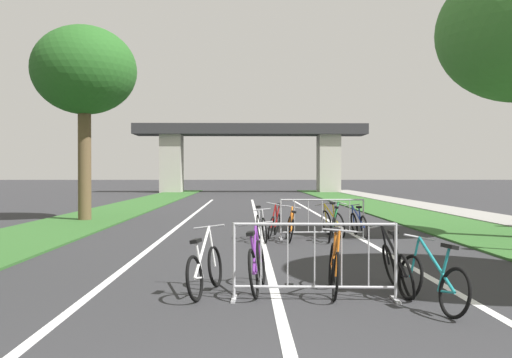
% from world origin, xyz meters
% --- Properties ---
extents(grass_verge_left, '(3.12, 57.44, 0.05)m').
position_xyz_m(grass_verge_left, '(-6.30, 23.50, 0.03)').
color(grass_verge_left, '#2D5B26').
rests_on(grass_verge_left, ground).
extents(grass_verge_right, '(3.12, 57.44, 0.05)m').
position_xyz_m(grass_verge_right, '(6.30, 23.50, 0.03)').
color(grass_verge_right, '#2D5B26').
rests_on(grass_verge_right, ground).
extents(sidewalk_path_right, '(2.07, 57.44, 0.08)m').
position_xyz_m(sidewalk_path_right, '(8.90, 23.50, 0.04)').
color(sidewalk_path_right, gray).
rests_on(sidewalk_path_right, ground).
extents(lane_stripe_center, '(0.14, 33.23, 0.01)m').
position_xyz_m(lane_stripe_center, '(0.00, 16.61, 0.00)').
color(lane_stripe_center, silver).
rests_on(lane_stripe_center, ground).
extents(lane_stripe_right_lane, '(0.14, 33.23, 0.01)m').
position_xyz_m(lane_stripe_right_lane, '(2.61, 16.61, 0.00)').
color(lane_stripe_right_lane, silver).
rests_on(lane_stripe_right_lane, ground).
extents(lane_stripe_left_lane, '(0.14, 33.23, 0.01)m').
position_xyz_m(lane_stripe_left_lane, '(-2.61, 16.61, 0.00)').
color(lane_stripe_left_lane, silver).
rests_on(lane_stripe_left_lane, ground).
extents(overpass_bridge, '(21.11, 3.37, 6.21)m').
position_xyz_m(overpass_bridge, '(0.00, 47.47, 4.43)').
color(overpass_bridge, '#2D2D30').
rests_on(overpass_bridge, ground).
extents(tree_left_pine_near, '(3.74, 3.74, 7.04)m').
position_xyz_m(tree_left_pine_near, '(-6.25, 17.10, 5.39)').
color(tree_left_pine_near, brown).
rests_on(tree_left_pine_near, ground).
extents(crowd_barrier_nearest, '(2.26, 0.55, 1.05)m').
position_xyz_m(crowd_barrier_nearest, '(0.51, 4.52, 0.52)').
color(crowd_barrier_nearest, '#ADADB2').
rests_on(crowd_barrier_nearest, ground).
extents(crowd_barrier_second, '(2.25, 0.50, 1.05)m').
position_xyz_m(crowd_barrier_second, '(1.58, 11.45, 0.52)').
color(crowd_barrier_second, '#ADADB2').
rests_on(crowd_barrier_second, ground).
extents(bicycle_orange_0, '(0.46, 1.62, 0.98)m').
position_xyz_m(bicycle_orange_0, '(0.84, 4.94, 0.38)').
color(bicycle_orange_0, black).
rests_on(bicycle_orange_0, ground).
extents(bicycle_red_1, '(0.50, 1.63, 0.97)m').
position_xyz_m(bicycle_red_1, '(0.36, 11.93, 0.36)').
color(bicycle_red_1, black).
rests_on(bicycle_red_1, ground).
extents(bicycle_silver_2, '(0.43, 1.59, 0.89)m').
position_xyz_m(bicycle_silver_2, '(-0.02, 11.05, 0.36)').
color(bicycle_silver_2, black).
rests_on(bicycle_silver_2, ground).
extents(bicycle_blue_3, '(0.44, 1.69, 0.88)m').
position_xyz_m(bicycle_blue_3, '(2.64, 11.90, 0.35)').
color(bicycle_blue_3, black).
rests_on(bicycle_blue_3, ground).
extents(bicycle_white_4, '(0.50, 1.60, 0.96)m').
position_xyz_m(bicycle_white_4, '(-1.00, 4.95, 0.35)').
color(bicycle_white_4, black).
rests_on(bicycle_white_4, ground).
extents(bicycle_yellow_5, '(0.68, 1.65, 0.96)m').
position_xyz_m(bicycle_yellow_5, '(1.95, 12.01, 0.38)').
color(bicycle_yellow_5, black).
rests_on(bicycle_yellow_5, ground).
extents(bicycle_teal_6, '(0.53, 1.63, 0.91)m').
position_xyz_m(bicycle_teal_6, '(1.94, 4.05, 0.35)').
color(bicycle_teal_6, black).
rests_on(bicycle_teal_6, ground).
extents(bicycle_purple_7, '(0.53, 1.71, 0.99)m').
position_xyz_m(bicycle_purple_7, '(-0.25, 5.12, 0.39)').
color(bicycle_purple_7, black).
rests_on(bicycle_purple_7, ground).
extents(bicycle_green_8, '(0.69, 1.70, 1.01)m').
position_xyz_m(bicycle_green_8, '(1.81, 11.07, 0.37)').
color(bicycle_green_8, black).
rests_on(bicycle_green_8, ground).
extents(bicycle_black_9, '(0.44, 1.65, 0.98)m').
position_xyz_m(bicycle_black_9, '(1.76, 5.01, 0.37)').
color(bicycle_black_9, black).
rests_on(bicycle_black_9, ground).
extents(bicycle_orange_10, '(0.44, 1.56, 0.90)m').
position_xyz_m(bicycle_orange_10, '(0.71, 11.04, 0.35)').
color(bicycle_orange_10, black).
rests_on(bicycle_orange_10, ground).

